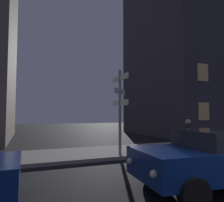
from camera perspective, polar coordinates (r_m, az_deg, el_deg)
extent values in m
cube|color=gray|center=(10.19, 0.86, -13.37)|extent=(40.00, 2.90, 0.14)
cylinder|color=gray|center=(9.26, 2.13, -2.74)|extent=(0.12, 0.12, 3.60)
cube|color=white|center=(9.39, 2.11, 6.13)|extent=(0.03, 1.65, 0.24)
cube|color=white|center=(9.31, 2.12, 2.55)|extent=(0.90, 0.90, 0.24)
cube|color=white|center=(9.27, 2.13, -0.49)|extent=(0.03, 1.63, 0.24)
cube|color=navy|center=(5.97, 25.66, -14.17)|extent=(4.04, 2.04, 0.65)
cube|color=#23282D|center=(6.01, 26.74, -8.92)|extent=(1.84, 1.73, 0.42)
cylinder|color=black|center=(4.60, 21.12, -22.22)|extent=(0.65, 0.27, 0.64)
cylinder|color=black|center=(6.02, 10.13, -17.83)|extent=(0.65, 0.27, 0.64)
sphere|color=#F9EFCC|center=(4.36, 11.09, -18.59)|extent=(0.16, 0.16, 0.16)
sphere|color=#F9EFCC|center=(5.41, 4.81, -15.66)|extent=(0.16, 0.16, 0.16)
torus|color=black|center=(8.92, 16.58, -12.75)|extent=(0.72, 0.07, 0.72)
torus|color=black|center=(9.64, 21.80, -11.95)|extent=(0.72, 0.07, 0.72)
cylinder|color=red|center=(9.24, 19.26, -10.82)|extent=(1.00, 0.05, 0.04)
cylinder|color=#26262D|center=(9.25, 19.67, -7.84)|extent=(0.45, 0.32, 0.61)
sphere|color=tan|center=(9.23, 19.62, -5.27)|extent=(0.22, 0.22, 0.22)
cylinder|color=black|center=(9.21, 19.88, -11.02)|extent=(0.34, 0.12, 0.55)
cylinder|color=black|center=(9.34, 19.13, -10.92)|extent=(0.34, 0.12, 0.55)
cube|color=#383842|center=(23.64, 22.62, 15.66)|extent=(12.44, 9.52, 18.95)
cube|color=#F2C672|center=(15.68, 23.29, -2.56)|extent=(0.90, 0.06, 1.20)
cube|color=#F2C672|center=(15.93, 23.05, 7.04)|extent=(0.90, 0.06, 1.20)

